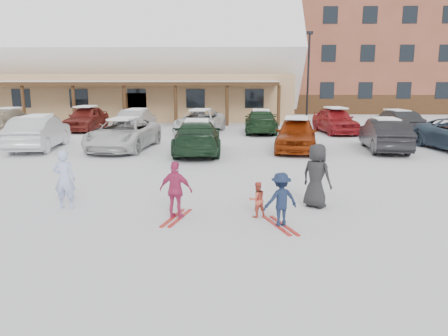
{
  "coord_description": "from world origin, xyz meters",
  "views": [
    {
      "loc": [
        0.58,
        -9.91,
        3.23
      ],
      "look_at": [
        0.3,
        1.0,
        1.0
      ],
      "focal_mm": 35.0,
      "sensor_mm": 36.0,
      "label": 1
    }
  ],
  "objects_px": {
    "day_lodge": "(123,70)",
    "parked_car_7": "(9,120)",
    "parked_car_5": "(385,135)",
    "parked_car_11": "(261,122)",
    "adult_skier": "(64,179)",
    "child_magenta": "(176,190)",
    "lamp_post": "(308,71)",
    "child_navy": "(281,200)",
    "parked_car_2": "(124,134)",
    "parked_car_9": "(137,121)",
    "parked_car_3": "(197,137)",
    "toddler_red": "(257,199)",
    "parked_car_12": "(335,120)",
    "bystander_dark": "(316,176)",
    "parked_car_10": "(200,121)",
    "parked_car_4": "(296,134)",
    "alpine_hotel": "(367,26)",
    "parked_car_1": "(39,133)",
    "parked_car_13": "(396,122)",
    "parked_car_8": "(86,118)"
  },
  "relations": [
    {
      "from": "day_lodge",
      "to": "parked_car_7",
      "type": "relative_size",
      "value": 5.72
    },
    {
      "from": "parked_car_5",
      "to": "parked_car_11",
      "type": "height_order",
      "value": "parked_car_5"
    },
    {
      "from": "adult_skier",
      "to": "child_magenta",
      "type": "xyz_separation_m",
      "value": [
        2.92,
        -0.76,
        -0.07
      ]
    },
    {
      "from": "lamp_post",
      "to": "child_navy",
      "type": "bearing_deg",
      "value": -100.31
    },
    {
      "from": "child_navy",
      "to": "parked_car_7",
      "type": "relative_size",
      "value": 0.24
    },
    {
      "from": "parked_car_2",
      "to": "child_navy",
      "type": "bearing_deg",
      "value": -54.31
    },
    {
      "from": "parked_car_9",
      "to": "parked_car_11",
      "type": "xyz_separation_m",
      "value": [
        7.66,
        -0.33,
        -0.01
      ]
    },
    {
      "from": "parked_car_2",
      "to": "child_magenta",
      "type": "bearing_deg",
      "value": -63.96
    },
    {
      "from": "child_magenta",
      "to": "parked_car_3",
      "type": "xyz_separation_m",
      "value": [
        -0.29,
        9.18,
        0.04
      ]
    },
    {
      "from": "parked_car_3",
      "to": "parked_car_9",
      "type": "xyz_separation_m",
      "value": [
        -4.43,
        7.92,
        -0.03
      ]
    },
    {
      "from": "toddler_red",
      "to": "parked_car_3",
      "type": "bearing_deg",
      "value": -98.0
    },
    {
      "from": "parked_car_2",
      "to": "parked_car_12",
      "type": "bearing_deg",
      "value": 35.73
    },
    {
      "from": "adult_skier",
      "to": "toddler_red",
      "type": "xyz_separation_m",
      "value": [
        4.82,
        -0.6,
        -0.33
      ]
    },
    {
      "from": "adult_skier",
      "to": "parked_car_5",
      "type": "relative_size",
      "value": 0.34
    },
    {
      "from": "parked_car_7",
      "to": "adult_skier",
      "type": "bearing_deg",
      "value": 119.62
    },
    {
      "from": "lamp_post",
      "to": "parked_car_2",
      "type": "height_order",
      "value": "lamp_post"
    },
    {
      "from": "parked_car_7",
      "to": "parked_car_11",
      "type": "bearing_deg",
      "value": 178.79
    },
    {
      "from": "toddler_red",
      "to": "bystander_dark",
      "type": "height_order",
      "value": "bystander_dark"
    },
    {
      "from": "parked_car_12",
      "to": "parked_car_9",
      "type": "bearing_deg",
      "value": 171.38
    },
    {
      "from": "child_navy",
      "to": "child_magenta",
      "type": "bearing_deg",
      "value": -31.27
    },
    {
      "from": "lamp_post",
      "to": "bystander_dark",
      "type": "relative_size",
      "value": 4.15
    },
    {
      "from": "parked_car_10",
      "to": "parked_car_11",
      "type": "relative_size",
      "value": 1.08
    },
    {
      "from": "parked_car_9",
      "to": "parked_car_7",
      "type": "bearing_deg",
      "value": 6.54
    },
    {
      "from": "parked_car_4",
      "to": "parked_car_11",
      "type": "xyz_separation_m",
      "value": [
        -1.22,
        6.71,
        -0.07
      ]
    },
    {
      "from": "bystander_dark",
      "to": "parked_car_10",
      "type": "bearing_deg",
      "value": -33.0
    },
    {
      "from": "parked_car_2",
      "to": "parked_car_10",
      "type": "distance_m",
      "value": 6.98
    },
    {
      "from": "lamp_post",
      "to": "bystander_dark",
      "type": "xyz_separation_m",
      "value": [
        -3.6,
        -24.07,
        -3.0
      ]
    },
    {
      "from": "child_navy",
      "to": "parked_car_11",
      "type": "xyz_separation_m",
      "value": [
        0.54,
        17.25,
        0.08
      ]
    },
    {
      "from": "alpine_hotel",
      "to": "parked_car_1",
      "type": "height_order",
      "value": "alpine_hotel"
    },
    {
      "from": "child_magenta",
      "to": "bystander_dark",
      "type": "distance_m",
      "value": 3.6
    },
    {
      "from": "parked_car_5",
      "to": "parked_car_13",
      "type": "xyz_separation_m",
      "value": [
        2.93,
        6.72,
        -0.04
      ]
    },
    {
      "from": "parked_car_1",
      "to": "parked_car_10",
      "type": "relative_size",
      "value": 0.93
    },
    {
      "from": "parked_car_2",
      "to": "parked_car_13",
      "type": "xyz_separation_m",
      "value": [
        14.93,
        6.62,
        -0.03
      ]
    },
    {
      "from": "parked_car_1",
      "to": "parked_car_12",
      "type": "height_order",
      "value": "parked_car_1"
    },
    {
      "from": "child_magenta",
      "to": "parked_car_5",
      "type": "relative_size",
      "value": 0.31
    },
    {
      "from": "parked_car_5",
      "to": "parked_car_8",
      "type": "relative_size",
      "value": 0.99
    },
    {
      "from": "parked_car_3",
      "to": "parked_car_10",
      "type": "height_order",
      "value": "parked_car_3"
    },
    {
      "from": "parked_car_7",
      "to": "parked_car_4",
      "type": "bearing_deg",
      "value": 156.84
    },
    {
      "from": "day_lodge",
      "to": "parked_car_12",
      "type": "distance_m",
      "value": 19.54
    },
    {
      "from": "parked_car_5",
      "to": "lamp_post",
      "type": "bearing_deg",
      "value": -79.63
    },
    {
      "from": "lamp_post",
      "to": "toddler_red",
      "type": "relative_size",
      "value": 7.97
    },
    {
      "from": "parked_car_11",
      "to": "toddler_red",
      "type": "bearing_deg",
      "value": 87.98
    },
    {
      "from": "parked_car_3",
      "to": "parked_car_11",
      "type": "xyz_separation_m",
      "value": [
        3.23,
        7.59,
        -0.04
      ]
    },
    {
      "from": "child_magenta",
      "to": "parked_car_4",
      "type": "relative_size",
      "value": 0.31
    },
    {
      "from": "parked_car_7",
      "to": "parked_car_13",
      "type": "xyz_separation_m",
      "value": [
        23.65,
        0.16,
        -0.04
      ]
    },
    {
      "from": "parked_car_4",
      "to": "parked_car_8",
      "type": "relative_size",
      "value": 0.99
    },
    {
      "from": "child_navy",
      "to": "toddler_red",
      "type": "bearing_deg",
      "value": -72.94
    },
    {
      "from": "child_navy",
      "to": "parked_car_3",
      "type": "distance_m",
      "value": 10.03
    },
    {
      "from": "parked_car_9",
      "to": "parked_car_1",
      "type": "bearing_deg",
      "value": 69.84
    },
    {
      "from": "bystander_dark",
      "to": "parked_car_9",
      "type": "distance_m",
      "value": 18.03
    }
  ]
}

